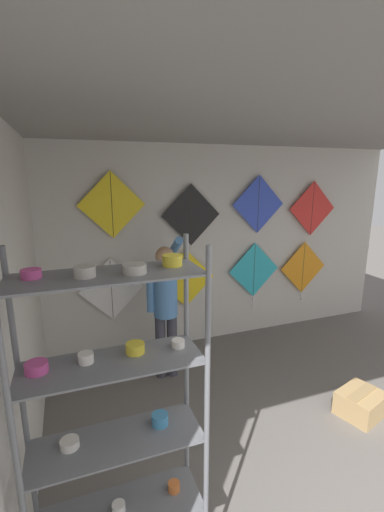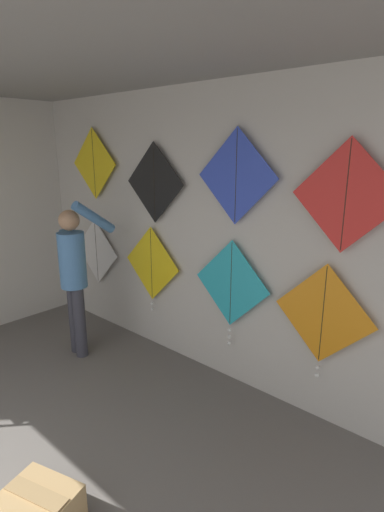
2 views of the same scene
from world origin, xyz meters
The scene contains 11 objects.
back_panel centered at (0.00, 3.49, 1.40)m, with size 5.65×0.06×2.80m, color beige.
shopkeeper centered at (-1.04, 2.74, 0.97)m, with size 0.43×0.57×1.72m.
cardboard_box centered at (0.63, 1.36, 0.12)m, with size 0.52×0.48×0.26m.
kite_0 centered at (-1.57, 3.40, 0.95)m, with size 0.83×0.01×0.83m.
kite_1 centered at (-0.55, 3.40, 0.97)m, with size 0.83×0.04×0.97m.
kite_2 centered at (0.54, 3.40, 0.99)m, with size 0.83×0.04×1.04m.
kite_3 centered at (1.43, 3.40, 0.95)m, with size 0.83×0.04×0.97m.
kite_4 centered at (-1.51, 3.40, 2.04)m, with size 0.83×0.01×0.83m.
kite_5 centered at (-0.47, 3.40, 1.88)m, with size 0.83×0.01×0.83m.
kite_6 centered at (0.56, 3.40, 1.99)m, with size 0.83×0.01×0.83m.
kite_7 centered at (1.52, 3.40, 1.90)m, with size 0.83×0.01×0.83m.
Camera 2 is at (2.59, 0.55, 2.24)m, focal length 28.00 mm.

